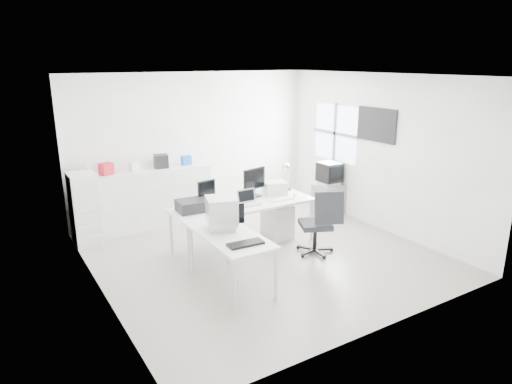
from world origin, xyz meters
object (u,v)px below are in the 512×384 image
main_desk (244,225)px  drawer_pedestal (277,221)px  lcd_monitor_small (207,193)px  laser_printer (275,188)px  lcd_monitor_large (254,183)px  laptop (250,198)px  inkjet_printer (194,205)px  office_chair (316,222)px  crt_tv (330,174)px  crt_monitor (222,215)px  sideboard (153,197)px  side_desk (231,260)px  tv_cabinet (328,199)px  filing_cabinet (85,209)px

main_desk → drawer_pedestal: (0.70, 0.05, -0.08)m
lcd_monitor_small → laser_printer: bearing=-10.5°
lcd_monitor_large → laptop: size_ratio=1.45×
inkjet_printer → office_chair: (1.69, -0.93, -0.30)m
lcd_monitor_small → crt_tv: size_ratio=0.80×
crt_monitor → office_chair: size_ratio=0.38×
lcd_monitor_small → sideboard: lcd_monitor_small is taller
drawer_pedestal → sideboard: sideboard is taller
side_desk → laptop: (0.90, 1.00, 0.49)m
main_desk → sideboard: sideboard is taller
side_desk → tv_cabinet: bearing=27.9°
side_desk → drawer_pedestal: 1.93m
side_desk → laser_printer: 2.13m
side_desk → sideboard: bearing=91.6°
inkjet_printer → crt_tv: crt_tv is taller
lcd_monitor_large → office_chair: 1.27m
crt_monitor → office_chair: crt_monitor is taller
laptop → office_chair: 1.12m
side_desk → lcd_monitor_large: size_ratio=2.84×
side_desk → inkjet_printer: inkjet_printer is taller
crt_monitor → lcd_monitor_small: bearing=92.4°
crt_monitor → crt_tv: bearing=41.8°
laptop → laser_printer: bearing=24.4°
office_chair → tv_cabinet: (1.46, 1.39, -0.23)m
crt_monitor → sideboard: size_ratio=0.19×
sideboard → main_desk: bearing=-62.5°
inkjet_printer → lcd_monitor_small: size_ratio=1.23×
laptop → crt_tv: size_ratio=0.68×
lcd_monitor_large → sideboard: lcd_monitor_large is taller
inkjet_printer → crt_tv: (3.15, 0.46, -0.01)m
office_chair → sideboard: (-1.77, 2.62, 0.01)m
drawer_pedestal → tv_cabinet: size_ratio=0.99×
side_desk → lcd_monitor_large: bearing=48.4°
office_chair → inkjet_printer: bearing=175.7°
side_desk → drawer_pedestal: bearing=36.6°
main_desk → laser_printer: 0.92m
drawer_pedestal → crt_tv: 1.76m
crt_monitor → tv_cabinet: 3.51m
main_desk → side_desk: same height
lcd_monitor_large → sideboard: bearing=116.9°
crt_monitor → sideboard: 2.67m
sideboard → filing_cabinet: filing_cabinet is taller
lcd_monitor_small → sideboard: (-0.38, 1.54, -0.41)m
side_desk → laser_printer: (1.60, 1.32, 0.48)m
main_desk → crt_monitor: bearing=-135.0°
crt_tv → office_chair: bearing=-136.4°
inkjet_printer → laptop: bearing=-9.2°
main_desk → crt_monitor: crt_monitor is taller
main_desk → drawer_pedestal: size_ratio=4.00×
main_desk → lcd_monitor_large: (0.35, 0.25, 0.62)m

